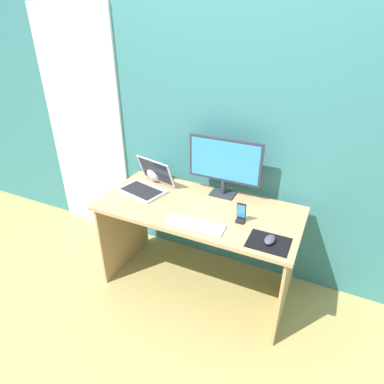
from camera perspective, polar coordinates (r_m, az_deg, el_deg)
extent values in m
plane|color=tan|center=(2.76, 1.00, -15.61)|extent=(8.00, 8.00, 0.00)
cube|color=#357678|center=(2.46, 5.38, 12.63)|extent=(6.00, 0.04, 2.50)
cube|color=white|center=(3.18, -18.17, 10.52)|extent=(0.82, 0.02, 2.02)
cube|color=tan|center=(2.32, 1.15, -2.92)|extent=(1.43, 0.67, 0.03)
cube|color=tan|center=(2.81, -11.67, -6.08)|extent=(0.02, 0.63, 0.70)
cube|color=tan|center=(2.40, 16.43, -13.86)|extent=(0.02, 0.63, 0.70)
cube|color=#2B2E39|center=(2.48, 5.45, -0.26)|extent=(0.18, 0.14, 0.01)
cylinder|color=#2B2E39|center=(2.45, 5.51, 0.92)|extent=(0.04, 0.04, 0.10)
cube|color=#2B2E39|center=(2.36, 5.75, 5.54)|extent=(0.55, 0.02, 0.33)
cube|color=#338CD8|center=(2.35, 5.67, 5.45)|extent=(0.51, 0.00, 0.29)
cube|color=silver|center=(2.53, -8.63, 0.21)|extent=(0.38, 0.30, 0.02)
cube|color=black|center=(2.52, -8.83, 0.30)|extent=(0.33, 0.24, 0.00)
cube|color=silver|center=(2.57, -6.38, 3.65)|extent=(0.34, 0.16, 0.21)
cube|color=#1E2333|center=(2.57, -6.45, 3.65)|extent=(0.31, 0.14, 0.18)
sphere|color=silver|center=(2.66, -6.16, 3.56)|extent=(0.16, 0.16, 0.16)
cube|color=white|center=(2.12, 0.55, -5.67)|extent=(0.40, 0.14, 0.01)
cube|color=black|center=(2.02, 13.25, -8.59)|extent=(0.25, 0.20, 0.00)
ellipsoid|color=#493F5A|center=(2.01, 13.46, -8.11)|extent=(0.07, 0.11, 0.04)
cube|color=black|center=(2.17, 8.44, -4.97)|extent=(0.06, 0.05, 0.02)
cube|color=black|center=(2.14, 8.64, -3.30)|extent=(0.06, 0.03, 0.12)
cube|color=#338CD8|center=(2.13, 8.60, -3.36)|extent=(0.05, 0.02, 0.10)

